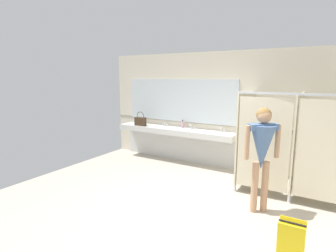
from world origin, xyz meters
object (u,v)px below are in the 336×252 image
at_px(person_standing, 262,146).
at_px(handbag, 140,121).
at_px(soap_dispenser, 183,124).
at_px(wet_floor_sign, 290,247).

xyz_separation_m(person_standing, handbag, (-3.53, 1.49, -0.09)).
bearing_deg(soap_dispenser, handbag, -165.91).
xyz_separation_m(handbag, wet_floor_sign, (4.17, -2.80, -0.70)).
relative_size(soap_dispenser, wet_floor_sign, 0.33).
bearing_deg(wet_floor_sign, soap_dispenser, 134.30).
height_order(handbag, soap_dispenser, handbag).
height_order(person_standing, wet_floor_sign, person_standing).
xyz_separation_m(person_standing, soap_dispenser, (-2.38, 1.78, -0.12)).
distance_m(person_standing, handbag, 3.84).
bearing_deg(wet_floor_sign, handbag, 146.07).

